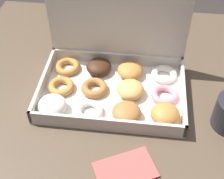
# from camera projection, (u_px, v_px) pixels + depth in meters

# --- Properties ---
(dining_table) EXTENTS (1.04, 0.96, 0.75)m
(dining_table) POSITION_uv_depth(u_px,v_px,m) (122.00, 122.00, 0.95)
(dining_table) COLOR #4C3D2D
(dining_table) RESTS_ON ground_plane
(donut_box) EXTENTS (0.40, 0.27, 0.28)m
(donut_box) POSITION_uv_depth(u_px,v_px,m) (114.00, 77.00, 0.87)
(donut_box) COLOR silver
(donut_box) RESTS_ON dining_table
(paper_napkin) EXTENTS (0.16, 0.14, 0.01)m
(paper_napkin) POSITION_uv_depth(u_px,v_px,m) (125.00, 170.00, 0.72)
(paper_napkin) COLOR #CC4C47
(paper_napkin) RESTS_ON dining_table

